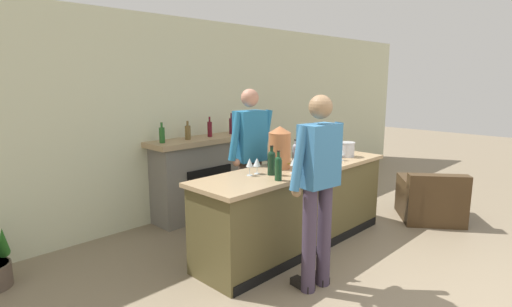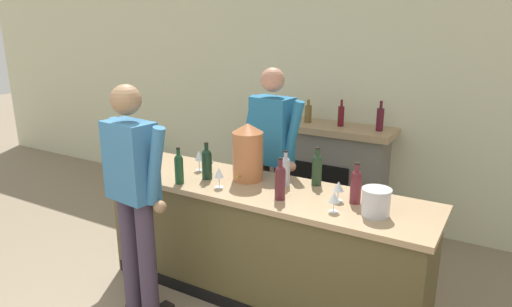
{
  "view_description": "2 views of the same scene",
  "coord_description": "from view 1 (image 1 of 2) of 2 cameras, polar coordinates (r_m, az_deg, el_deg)",
  "views": [
    {
      "loc": [
        -3.29,
        -0.77,
        1.94
      ],
      "look_at": [
        0.04,
        2.49,
        1.06
      ],
      "focal_mm": 28.0,
      "sensor_mm": 36.0,
      "label": 1
    },
    {
      "loc": [
        1.86,
        -0.92,
        2.21
      ],
      "look_at": [
        0.09,
        2.1,
        1.18
      ],
      "focal_mm": 32.0,
      "sensor_mm": 36.0,
      "label": 2
    }
  ],
  "objects": [
    {
      "name": "wine_glass_front_right",
      "position": [
        4.98,
        12.16,
        0.17
      ],
      "size": [
        0.08,
        0.08,
        0.14
      ],
      "color": "silver",
      "rests_on": "bar_counter"
    },
    {
      "name": "wine_bottle_cabernet_heavy",
      "position": [
        4.13,
        2.23,
        -1.17
      ],
      "size": [
        0.08,
        0.08,
        0.31
      ],
      "color": "black",
      "rests_on": "bar_counter"
    },
    {
      "name": "copper_dispenser",
      "position": [
        4.44,
        3.4,
        0.91
      ],
      "size": [
        0.25,
        0.29,
        0.47
      ],
      "color": "#B1673C",
      "rests_on": "bar_counter"
    },
    {
      "name": "person_bartender",
      "position": [
        4.75,
        -0.83,
        -0.52
      ],
      "size": [
        0.66,
        0.33,
        1.82
      ],
      "color": "#483931",
      "rests_on": "ground_plane"
    },
    {
      "name": "wine_glass_back_row",
      "position": [
        5.05,
        10.0,
        0.46
      ],
      "size": [
        0.08,
        0.08,
        0.15
      ],
      "color": "silver",
      "rests_on": "bar_counter"
    },
    {
      "name": "wall_back_panel",
      "position": [
        5.73,
        -10.29,
        4.88
      ],
      "size": [
        12.0,
        0.07,
        2.75
      ],
      "color": "beige",
      "rests_on": "ground_plane"
    },
    {
      "name": "wine_glass_near_bucket",
      "position": [
        4.21,
        5.36,
        -1.3
      ],
      "size": [
        0.07,
        0.07,
        0.17
      ],
      "color": "silver",
      "rests_on": "bar_counter"
    },
    {
      "name": "ice_bucket_steel",
      "position": [
        5.24,
        12.87,
        0.59
      ],
      "size": [
        0.2,
        0.2,
        0.19
      ],
      "color": "silver",
      "rests_on": "bar_counter"
    },
    {
      "name": "armchair_black",
      "position": [
        6.05,
        23.71,
        -6.35
      ],
      "size": [
        1.1,
        1.09,
        0.7
      ],
      "color": "#402C18",
      "rests_on": "ground_plane"
    },
    {
      "name": "wine_bottle_port_short",
      "position": [
        4.96,
        6.03,
        0.78
      ],
      "size": [
        0.08,
        0.08,
        0.31
      ],
      "color": "#203821",
      "rests_on": "bar_counter"
    },
    {
      "name": "fireplace_stone",
      "position": [
        5.69,
        -8.01,
        -3.28
      ],
      "size": [
        1.52,
        0.52,
        1.43
      ],
      "color": "slate",
      "rests_on": "ground_plane"
    },
    {
      "name": "wine_bottle_merlot_tall",
      "position": [
        4.63,
        9.18,
        0.01
      ],
      "size": [
        0.08,
        0.08,
        0.32
      ],
      "color": "#4F1D24",
      "rests_on": "bar_counter"
    },
    {
      "name": "wine_bottle_burgundy_dark",
      "position": [
        5.15,
        10.49,
        0.98
      ],
      "size": [
        0.08,
        0.08,
        0.3
      ],
      "color": "#5B1F26",
      "rests_on": "bar_counter"
    },
    {
      "name": "wine_glass_by_dispenser",
      "position": [
        4.1,
        -0.93,
        -1.39
      ],
      "size": [
        0.07,
        0.07,
        0.18
      ],
      "color": "silver",
      "rests_on": "bar_counter"
    },
    {
      "name": "bar_counter",
      "position": [
        4.69,
        5.75,
        -7.54
      ],
      "size": [
        2.71,
        0.73,
        0.95
      ],
      "color": "brown",
      "rests_on": "ground_plane"
    },
    {
      "name": "wine_bottle_rose_blush",
      "position": [
        4.72,
        5.65,
        0.14
      ],
      "size": [
        0.08,
        0.08,
        0.29
      ],
      "color": "#A5A6B3",
      "rests_on": "bar_counter"
    },
    {
      "name": "person_customer",
      "position": [
        3.63,
        8.83,
        -4.39
      ],
      "size": [
        0.66,
        0.34,
        1.8
      ],
      "color": "#3F3346",
      "rests_on": "ground_plane"
    },
    {
      "name": "wine_glass_front_left",
      "position": [
        4.17,
        0.14,
        -1.29
      ],
      "size": [
        0.08,
        0.08,
        0.17
      ],
      "color": "silver",
      "rests_on": "bar_counter"
    },
    {
      "name": "wine_bottle_riesling_slim",
      "position": [
        3.91,
        3.21,
        -1.96
      ],
      "size": [
        0.07,
        0.07,
        0.3
      ],
      "color": "#194123",
      "rests_on": "bar_counter"
    }
  ]
}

